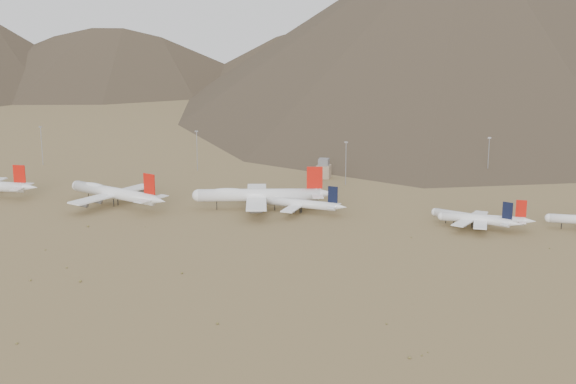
% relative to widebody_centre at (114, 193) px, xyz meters
% --- Properties ---
extents(ground, '(3000.00, 3000.00, 0.00)m').
position_rel_widebody_centre_xyz_m(ground, '(63.35, -25.83, -7.04)').
color(ground, '#9F8852').
rests_on(ground, ground).
extents(widebody_centre, '(65.22, 52.24, 20.42)m').
position_rel_widebody_centre_xyz_m(widebody_centre, '(0.00, 0.00, 0.00)').
color(widebody_centre, white).
rests_on(widebody_centre, ground).
extents(widebody_east, '(73.16, 57.88, 22.30)m').
position_rel_widebody_centre_xyz_m(widebody_east, '(76.24, 11.32, 0.65)').
color(widebody_east, white).
rests_on(widebody_east, ground).
extents(narrowbody_a, '(46.42, 33.70, 15.37)m').
position_rel_widebody_centre_xyz_m(narrowbody_a, '(99.15, 8.57, -2.05)').
color(narrowbody_a, white).
rests_on(narrowbody_a, ground).
extents(narrowbody_b, '(42.67, 31.94, 14.77)m').
position_rel_widebody_centre_xyz_m(narrowbody_b, '(184.68, 1.83, -2.25)').
color(narrowbody_b, white).
rests_on(narrowbody_b, ground).
extents(narrowbody_c, '(45.32, 32.30, 14.96)m').
position_rel_widebody_centre_xyz_m(narrowbody_c, '(189.68, 1.15, -2.19)').
color(narrowbody_c, white).
rests_on(narrowbody_c, ground).
extents(control_tower, '(8.00, 8.00, 12.00)m').
position_rel_widebody_centre_xyz_m(control_tower, '(93.35, 94.17, -1.72)').
color(control_tower, gray).
rests_on(control_tower, ground).
extents(mast_far_west, '(2.00, 0.60, 25.70)m').
position_rel_widebody_centre_xyz_m(mast_far_west, '(-95.00, 89.81, 7.16)').
color(mast_far_west, gray).
rests_on(mast_far_west, ground).
extents(mast_west, '(2.00, 0.60, 25.70)m').
position_rel_widebody_centre_xyz_m(mast_west, '(10.73, 96.63, 7.16)').
color(mast_west, gray).
rests_on(mast_west, ground).
extents(mast_centre, '(2.00, 0.60, 25.70)m').
position_rel_widebody_centre_xyz_m(mast_centre, '(109.53, 78.98, 7.16)').
color(mast_centre, gray).
rests_on(mast_centre, ground).
extents(mast_east, '(2.00, 0.60, 25.70)m').
position_rel_widebody_centre_xyz_m(mast_east, '(190.51, 115.01, 7.16)').
color(mast_east, gray).
rests_on(mast_east, ground).
extents(desert_scrub, '(429.88, 183.34, 0.90)m').
position_rel_widebody_centre_xyz_m(desert_scrub, '(57.86, -124.33, -6.71)').
color(desert_scrub, olive).
rests_on(desert_scrub, ground).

